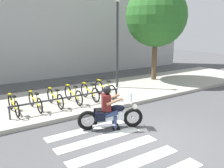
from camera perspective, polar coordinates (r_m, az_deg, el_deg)
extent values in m
plane|color=#4C4C4F|center=(7.42, 8.36, -12.90)|extent=(48.00, 48.00, 0.00)
cube|color=#A8A399|center=(11.24, -8.43, -3.28)|extent=(24.00, 4.40, 0.15)
cube|color=white|center=(6.21, 4.97, -18.38)|extent=(2.80, 0.40, 0.01)
cube|color=white|center=(6.77, 0.60, -15.46)|extent=(2.80, 0.40, 0.01)
cube|color=white|center=(7.37, -2.98, -12.94)|extent=(2.80, 0.40, 0.01)
cube|color=white|center=(8.00, -5.96, -10.77)|extent=(2.80, 0.40, 0.01)
torus|color=black|center=(8.09, 5.05, -7.98)|extent=(0.65, 0.37, 0.66)
cylinder|color=silver|center=(8.09, 5.05, -7.98)|extent=(0.15, 0.14, 0.12)
torus|color=black|center=(7.85, -5.82, -8.67)|extent=(0.65, 0.37, 0.66)
cylinder|color=silver|center=(7.85, -5.82, -8.67)|extent=(0.15, 0.14, 0.12)
cube|color=silver|center=(7.88, -0.30, -7.41)|extent=(0.88, 0.59, 0.28)
ellipsoid|color=black|center=(7.84, 1.20, -5.82)|extent=(0.59, 0.46, 0.22)
cube|color=black|center=(7.80, -1.82, -6.48)|extent=(0.63, 0.48, 0.10)
cube|color=black|center=(8.02, -3.22, -6.75)|extent=(0.34, 0.24, 0.28)
cube|color=black|center=(7.62, -2.83, -7.88)|extent=(0.34, 0.24, 0.28)
cylinder|color=silver|center=(7.86, 4.06, -4.12)|extent=(0.28, 0.58, 0.03)
sphere|color=white|center=(7.97, 5.45, -5.41)|extent=(0.18, 0.18, 0.18)
cube|color=silver|center=(7.81, 4.30, -2.85)|extent=(0.20, 0.38, 0.32)
cylinder|color=silver|center=(7.78, -1.91, -9.86)|extent=(0.72, 0.37, 0.08)
cube|color=#591919|center=(7.71, -1.41, -4.35)|extent=(0.40, 0.47, 0.52)
sphere|color=black|center=(7.60, -1.20, -1.47)|extent=(0.26, 0.26, 0.26)
cylinder|color=#9E7051|center=(7.93, 0.00, -3.25)|extent=(0.51, 0.29, 0.26)
cylinder|color=#9E7051|center=(7.52, 0.58, -4.20)|extent=(0.51, 0.29, 0.26)
cylinder|color=navy|center=(8.00, -0.50, -6.41)|extent=(0.46, 0.30, 0.24)
cylinder|color=navy|center=(8.13, 0.35, -8.48)|extent=(0.11, 0.11, 0.48)
cube|color=black|center=(8.22, 0.63, -9.76)|extent=(0.26, 0.19, 0.08)
cylinder|color=navy|center=(7.70, -0.10, -7.20)|extent=(0.46, 0.30, 0.24)
cylinder|color=navy|center=(7.84, 0.78, -9.34)|extent=(0.11, 0.11, 0.48)
cube|color=black|center=(7.93, 1.06, -10.65)|extent=(0.26, 0.19, 0.08)
torus|color=black|center=(10.02, -23.10, -3.99)|extent=(0.07, 0.61, 0.61)
torus|color=black|center=(9.09, -21.74, -5.60)|extent=(0.07, 0.61, 0.61)
cylinder|color=gold|center=(9.53, -22.48, -4.40)|extent=(0.08, 0.89, 0.25)
cylinder|color=gold|center=(9.25, -22.22, -3.88)|extent=(0.04, 0.04, 0.38)
cube|color=black|center=(9.20, -22.32, -2.76)|extent=(0.11, 0.20, 0.06)
cylinder|color=black|center=(9.82, -23.19, -1.87)|extent=(0.48, 0.04, 0.03)
cube|color=gold|center=(9.93, -23.27, -2.16)|extent=(0.09, 0.28, 0.04)
torus|color=black|center=(10.20, -18.73, -3.37)|extent=(0.06, 0.60, 0.59)
torus|color=black|center=(9.24, -16.86, -4.95)|extent=(0.06, 0.60, 0.59)
cylinder|color=gold|center=(9.70, -17.87, -3.78)|extent=(0.08, 0.93, 0.25)
cylinder|color=gold|center=(9.42, -17.45, -3.30)|extent=(0.04, 0.04, 0.36)
cube|color=black|center=(9.37, -17.53, -2.23)|extent=(0.11, 0.20, 0.06)
cylinder|color=black|center=(10.00, -18.72, -1.35)|extent=(0.48, 0.04, 0.03)
cube|color=gold|center=(10.11, -18.86, -1.62)|extent=(0.09, 0.28, 0.04)
torus|color=black|center=(10.42, -14.51, -2.68)|extent=(0.07, 0.62, 0.62)
torus|color=black|center=(9.47, -12.24, -4.15)|extent=(0.07, 0.62, 0.62)
cylinder|color=gold|center=(9.92, -13.45, -3.03)|extent=(0.08, 0.94, 0.26)
cylinder|color=gold|center=(9.65, -12.91, -2.51)|extent=(0.04, 0.04, 0.38)
cube|color=black|center=(9.60, -12.97, -1.42)|extent=(0.11, 0.20, 0.06)
cylinder|color=black|center=(10.22, -14.43, -0.61)|extent=(0.48, 0.04, 0.03)
cube|color=gold|center=(10.33, -14.62, -0.89)|extent=(0.09, 0.28, 0.04)
torus|color=black|center=(10.68, -10.46, -2.01)|extent=(0.07, 0.64, 0.64)
torus|color=black|center=(9.78, -7.90, -3.35)|extent=(0.07, 0.64, 0.64)
cylinder|color=gold|center=(10.21, -9.25, -2.30)|extent=(0.08, 0.93, 0.25)
cylinder|color=gold|center=(9.94, -8.63, -1.73)|extent=(0.04, 0.04, 0.39)
cube|color=black|center=(9.89, -8.67, -0.63)|extent=(0.11, 0.20, 0.06)
cylinder|color=black|center=(10.48, -10.32, 0.10)|extent=(0.48, 0.04, 0.03)
cube|color=gold|center=(10.59, -10.54, -0.20)|extent=(0.09, 0.28, 0.04)
torus|color=black|center=(10.98, -6.58, -1.47)|extent=(0.07, 0.63, 0.63)
torus|color=black|center=(10.15, -3.92, -2.64)|extent=(0.07, 0.63, 0.63)
cylinder|color=gold|center=(10.54, -5.31, -1.69)|extent=(0.08, 0.88, 0.24)
cylinder|color=gold|center=(10.30, -4.65, -1.12)|extent=(0.04, 0.04, 0.39)
cube|color=black|center=(10.25, -4.67, -0.07)|extent=(0.11, 0.20, 0.06)
cylinder|color=black|center=(10.79, -6.39, 0.58)|extent=(0.48, 0.04, 0.03)
cube|color=gold|center=(10.89, -6.62, 0.27)|extent=(0.09, 0.28, 0.04)
torus|color=black|center=(11.39, -3.13, -0.78)|extent=(0.07, 0.66, 0.66)
torus|color=black|center=(10.51, 0.01, -1.97)|extent=(0.07, 0.66, 0.66)
cylinder|color=gold|center=(10.93, -1.63, -1.01)|extent=(0.09, 0.97, 0.26)
cylinder|color=gold|center=(10.67, -0.83, -0.42)|extent=(0.04, 0.04, 0.41)
cube|color=black|center=(10.62, -0.83, 0.64)|extent=(0.11, 0.20, 0.06)
cylinder|color=black|center=(11.20, -2.87, 1.29)|extent=(0.48, 0.04, 0.03)
cube|color=gold|center=(11.30, -3.16, 0.98)|extent=(0.09, 0.28, 0.04)
cylinder|color=#333338|center=(9.55, -10.07, -3.06)|extent=(4.59, 0.07, 0.07)
cylinder|color=#333338|center=(9.02, -23.25, -6.46)|extent=(0.06, 0.06, 0.45)
cylinder|color=#333338|center=(10.66, 1.09, -2.37)|extent=(0.06, 0.06, 0.45)
cylinder|color=#2D2D33|center=(12.44, 1.27, 8.67)|extent=(0.12, 0.12, 4.50)
cylinder|color=brown|center=(14.75, 10.07, 5.62)|extent=(0.30, 0.30, 2.66)
sphere|color=#2D6B28|center=(14.64, 10.49, 15.69)|extent=(3.58, 3.58, 3.58)
cube|color=#B1B1B1|center=(16.15, -17.98, 15.89)|extent=(24.00, 1.20, 8.30)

